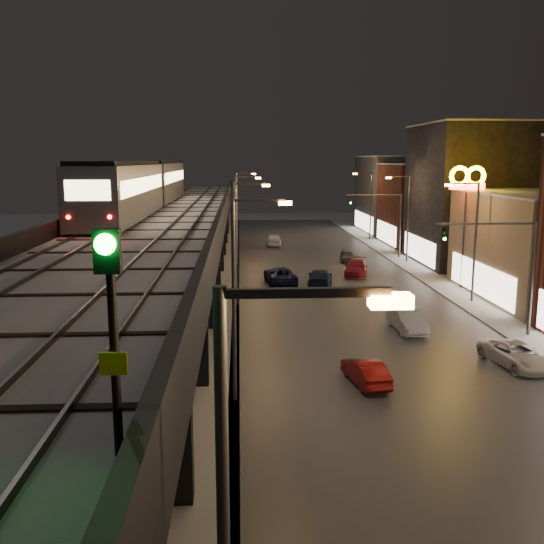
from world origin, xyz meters
name	(u,v)px	position (x,y,z in m)	size (l,w,h in m)	color
road_surface	(338,292)	(7.50, 35.00, 0.03)	(17.00, 120.00, 0.06)	#46474D
sidewalk_right	(459,290)	(17.50, 35.00, 0.07)	(4.00, 120.00, 0.14)	#9FA1A8
under_viaduct_pavement	(170,294)	(-6.00, 35.00, 0.03)	(11.00, 120.00, 0.06)	#9FA1A8
elevated_viaduct	(163,229)	(-6.00, 31.84, 5.62)	(9.00, 100.00, 6.30)	black
viaduct_trackbed	(163,218)	(-6.01, 31.97, 6.39)	(8.40, 100.00, 0.32)	#B2B7C1
viaduct_parapet_streetside	(223,212)	(-1.65, 32.00, 6.85)	(0.30, 100.00, 1.10)	black
viaduct_parapet_far	(102,212)	(-10.35, 32.00, 6.85)	(0.30, 100.00, 1.10)	black
building_d	(480,195)	(23.99, 48.00, 7.08)	(12.20, 13.20, 14.16)	black
building_e	(435,205)	(23.99, 62.00, 5.08)	(12.20, 12.20, 10.16)	#52281D
building_f	(405,194)	(23.99, 76.00, 5.58)	(12.20, 16.20, 11.16)	#3F3F40
streetlight_left_1	(240,286)	(-0.43, 13.00, 5.24)	(2.57, 0.28, 9.00)	#38383A
streetlight_left_2	(239,235)	(-0.43, 31.00, 5.24)	(2.57, 0.28, 9.00)	#38383A
streetlight_right_2	(472,233)	(16.73, 31.00, 5.24)	(2.56, 0.28, 9.00)	#38383A
streetlight_left_3	(239,213)	(-0.43, 49.00, 5.24)	(2.57, 0.28, 9.00)	#38383A
streetlight_right_3	(406,213)	(16.73, 49.00, 5.24)	(2.56, 0.28, 9.00)	#38383A
streetlight_left_4	(239,201)	(-0.43, 67.00, 5.24)	(2.57, 0.28, 9.00)	#38383A
streetlight_right_4	(369,201)	(16.73, 67.00, 5.24)	(2.56, 0.28, 9.00)	#38383A
traffic_light_rig_a	(514,264)	(15.84, 22.00, 4.50)	(6.10, 0.34, 7.00)	#38383A
traffic_light_rig_b	(390,217)	(15.84, 52.00, 4.50)	(6.10, 0.34, 7.00)	#38383A
subway_train	(144,184)	(-8.50, 40.16, 8.55)	(3.25, 39.55, 3.89)	gray
rail_signal	(110,298)	(-2.10, -4.87, 8.82)	(0.36, 0.44, 3.11)	black
car_near_white	(365,373)	(5.49, 14.60, 0.61)	(1.29, 3.69, 1.22)	maroon
car_mid_silver	(280,276)	(3.06, 38.59, 0.72)	(2.39, 5.18, 1.44)	#101740
car_mid_dark	(320,279)	(6.34, 37.30, 0.71)	(1.98, 4.87, 1.41)	black
car_far_white	(274,240)	(3.85, 62.07, 0.77)	(1.82, 4.51, 1.54)	white
car_onc_silver	(407,321)	(9.94, 23.43, 0.70)	(1.48, 4.23, 1.40)	#B8B9C8
car_onc_dark	(516,356)	(13.77, 16.66, 0.62)	(2.06, 4.46, 1.24)	silver
car_onc_white	(356,268)	(10.34, 42.06, 0.72)	(2.01, 4.95, 1.44)	maroon
car_onc_red	(347,256)	(10.87, 49.64, 0.61)	(1.44, 3.59, 1.22)	#52545B
sign_mcdonalds	(467,189)	(18.00, 35.88, 8.25)	(2.98, 0.33, 10.12)	#38383A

